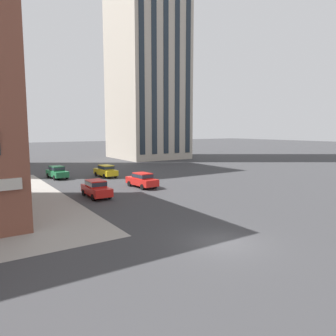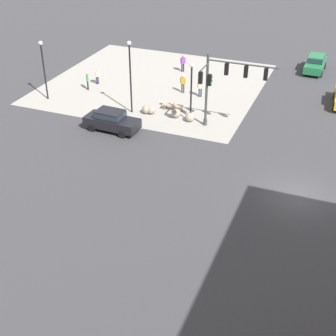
# 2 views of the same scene
# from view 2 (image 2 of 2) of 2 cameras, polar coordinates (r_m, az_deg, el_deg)

# --- Properties ---
(ground_plane) EXTENTS (320.00, 320.00, 0.00)m
(ground_plane) POSITION_cam_2_polar(r_m,az_deg,el_deg) (32.24, 14.88, -3.10)
(ground_plane) COLOR #38383A
(sidewalk_corner_slab) EXTENTS (20.00, 19.00, 0.02)m
(sidewalk_corner_slab) POSITION_cam_2_polar(r_m,az_deg,el_deg) (48.43, -1.49, 9.86)
(sidewalk_corner_slab) COLOR gray
(sidewalk_corner_slab) RESTS_ON ground
(traffic_signal_main) EXTENTS (5.54, 2.09, 5.94)m
(traffic_signal_main) POSITION_cam_2_polar(r_m,az_deg,el_deg) (38.01, 6.30, 10.03)
(traffic_signal_main) COLOR #383D38
(traffic_signal_main) RESTS_ON ground
(bollard_sphere_curb_a) EXTENTS (0.77, 0.77, 0.77)m
(bollard_sphere_curb_a) POSITION_cam_2_polar(r_m,az_deg,el_deg) (40.45, 2.57, 5.95)
(bollard_sphere_curb_a) COLOR gray
(bollard_sphere_curb_a) RESTS_ON ground
(bollard_sphere_curb_b) EXTENTS (0.77, 0.77, 0.77)m
(bollard_sphere_curb_b) POSITION_cam_2_polar(r_m,az_deg,el_deg) (41.09, 0.94, 6.40)
(bollard_sphere_curb_b) COLOR gray
(bollard_sphere_curb_b) RESTS_ON ground
(bollard_sphere_curb_c) EXTENTS (0.77, 0.77, 0.77)m
(bollard_sphere_curb_c) POSITION_cam_2_polar(r_m,az_deg,el_deg) (41.79, -1.97, 6.83)
(bollard_sphere_curb_c) COLOR gray
(bollard_sphere_curb_c) RESTS_ON ground
(bollard_sphere_curb_d) EXTENTS (0.77, 0.77, 0.77)m
(bollard_sphere_curb_d) POSITION_cam_2_polar(r_m,az_deg,el_deg) (41.89, -2.54, 6.88)
(bollard_sphere_curb_d) COLOR gray
(bollard_sphere_curb_d) RESTS_ON ground
(bench_near_signal) EXTENTS (1.82, 0.57, 0.49)m
(bench_near_signal) POSITION_cam_2_polar(r_m,az_deg,el_deg) (42.52, 0.55, 7.21)
(bench_near_signal) COLOR tan
(bench_near_signal) RESTS_ON ground
(pedestrian_near_bench) EXTENTS (0.55, 0.24, 1.78)m
(pedestrian_near_bench) POSITION_cam_2_polar(r_m,az_deg,el_deg) (45.85, 1.76, 9.98)
(pedestrian_near_bench) COLOR #333333
(pedestrian_near_bench) RESTS_ON ground
(pedestrian_at_curb) EXTENTS (0.34, 0.49, 1.73)m
(pedestrian_at_curb) POSITION_cam_2_polar(r_m,az_deg,el_deg) (47.17, -9.40, 10.15)
(pedestrian_at_curb) COLOR black
(pedestrian_at_curb) RESTS_ON ground
(pedestrian_walking_east) EXTENTS (0.45, 0.37, 1.75)m
(pedestrian_walking_east) POSITION_cam_2_polar(r_m,az_deg,el_deg) (51.19, 1.75, 12.26)
(pedestrian_walking_east) COLOR black
(pedestrian_walking_east) RESTS_ON ground
(pedestrian_with_bag) EXTENTS (0.52, 0.30, 1.67)m
(pedestrian_with_bag) POSITION_cam_2_polar(r_m,az_deg,el_deg) (45.06, 3.80, 9.43)
(pedestrian_with_bag) COLOR #232847
(pedestrian_with_bag) RESTS_ON ground
(pedestrian_by_lamp) EXTENTS (0.33, 0.50, 1.55)m
(pedestrian_by_lamp) POSITION_cam_2_polar(r_m,az_deg,el_deg) (48.43, -8.29, 10.65)
(pedestrian_by_lamp) COLOR #232847
(pedestrian_by_lamp) RESTS_ON ground
(street_lamp_corner_near) EXTENTS (0.36, 0.36, 4.97)m
(street_lamp_corner_near) POSITION_cam_2_polar(r_m,az_deg,el_deg) (39.45, 2.74, 9.66)
(street_lamp_corner_near) COLOR black
(street_lamp_corner_near) RESTS_ON ground
(street_lamp_mid_sidewalk) EXTENTS (0.36, 0.36, 6.20)m
(street_lamp_mid_sidewalk) POSITION_cam_2_polar(r_m,az_deg,el_deg) (40.90, -4.44, 11.39)
(street_lamp_mid_sidewalk) COLOR black
(street_lamp_mid_sidewalk) RESTS_ON ground
(street_lamp_corner_far) EXTENTS (0.36, 0.36, 5.34)m
(street_lamp_corner_far) POSITION_cam_2_polar(r_m,az_deg,el_deg) (45.00, -14.38, 11.76)
(street_lamp_corner_far) COLOR black
(street_lamp_corner_far) RESTS_ON ground
(car_main_northbound_near) EXTENTS (4.48, 2.06, 1.68)m
(car_main_northbound_near) POSITION_cam_2_polar(r_m,az_deg,el_deg) (38.99, -6.64, 5.62)
(car_main_northbound_near) COLOR black
(car_main_northbound_near) RESTS_ON ground
(car_cross_eastbound) EXTENTS (1.95, 4.43, 1.68)m
(car_cross_eastbound) POSITION_cam_2_polar(r_m,az_deg,el_deg) (53.47, 16.86, 11.68)
(car_cross_eastbound) COLOR #1E6B3D
(car_cross_eastbound) RESTS_ON ground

